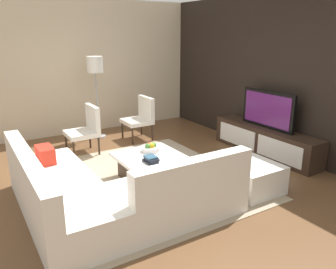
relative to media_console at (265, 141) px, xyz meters
The scene contains 14 objects.
ground_plane 2.41m from the media_console, 90.00° to the right, with size 14.00×14.00×0.00m, color brown.
feature_wall_back 1.19m from the media_console, 90.00° to the left, with size 6.40×0.12×2.80m, color black.
side_wall_left 4.05m from the media_console, 145.54° to the right, with size 0.12×5.20×2.80m, color beige.
area_rug 2.41m from the media_console, 92.39° to the right, with size 3.12×2.77×0.01m, color tan.
media_console is the anchor object (origin of this frame).
television 0.58m from the media_console, 90.00° to the left, with size 1.13×0.06×0.66m.
sectional_couch 3.29m from the media_console, 81.12° to the right, with size 2.33×2.37×0.82m.
coffee_table 2.30m from the media_console, 92.49° to the right, with size 0.94×0.93×0.38m.
accent_chair_near 3.23m from the media_console, 123.15° to the right, with size 0.55×0.54×0.87m.
floor_lamp 3.58m from the media_console, 140.06° to the right, with size 0.32×0.32×1.67m.
ottoman 1.61m from the media_console, 53.37° to the right, with size 0.70×0.70×0.40m, color white.
fruit_bowl 2.22m from the media_console, 97.27° to the right, with size 0.28×0.28×0.14m.
accent_chair_far 2.50m from the media_console, 143.91° to the right, with size 0.56×0.52×0.87m.
book_stack 2.42m from the media_console, 87.16° to the right, with size 0.21×0.17×0.09m.
Camera 1 is at (4.01, -2.14, 2.13)m, focal length 36.17 mm.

